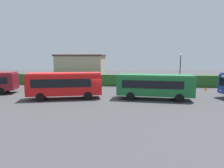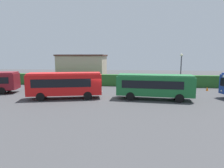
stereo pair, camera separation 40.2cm
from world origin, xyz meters
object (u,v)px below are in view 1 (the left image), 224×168
at_px(bus_red, 65,84).
at_px(lamppost, 180,68).
at_px(person_center, 139,86).
at_px(person_right, 155,87).
at_px(bus_green, 154,85).
at_px(traffic_cone, 206,88).

xyz_separation_m(bus_red, lamppost, (14.79, 5.90, 1.61)).
bearing_deg(person_center, person_right, 90.24).
relative_size(bus_red, person_center, 5.22).
bearing_deg(bus_green, person_right, 86.53).
relative_size(bus_red, lamppost, 1.64).
xyz_separation_m(bus_green, lamppost, (4.11, 5.11, 1.70)).
height_order(person_center, lamppost, lamppost).
relative_size(bus_green, person_center, 5.26).
bearing_deg(bus_green, lamppost, 55.75).
distance_m(person_right, traffic_cone, 8.96).
relative_size(person_right, lamppost, 0.35).
xyz_separation_m(bus_red, person_right, (11.13, 3.98, -0.79)).
bearing_deg(person_center, traffic_cone, 131.07).
xyz_separation_m(bus_red, person_center, (9.08, 4.94, -0.92)).
bearing_deg(lamppost, person_center, -170.43).
bearing_deg(bus_green, person_center, 115.62).
bearing_deg(lamppost, person_right, -152.38).
distance_m(bus_red, person_right, 11.85).
height_order(bus_red, person_right, bus_red).
bearing_deg(person_right, bus_green, 114.90).
relative_size(person_center, traffic_cone, 2.87).
distance_m(bus_red, lamppost, 16.00).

